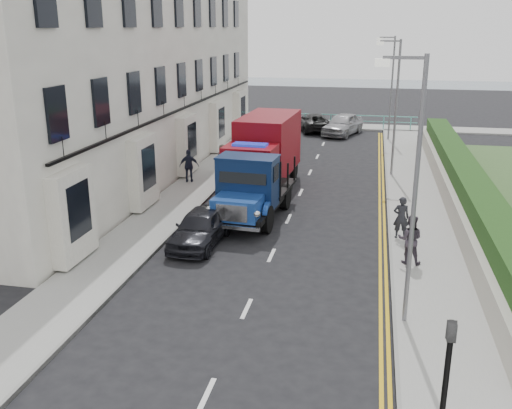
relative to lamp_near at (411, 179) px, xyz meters
name	(u,v)px	position (x,y,z in m)	size (l,w,h in m)	color
ground	(260,279)	(-4.18, 2.00, -4.00)	(120.00, 120.00, 0.00)	black
pavement_west	(190,191)	(-9.38, 11.00, -3.94)	(2.40, 38.00, 0.12)	gray
pavement_east	(417,204)	(1.12, 11.00, -3.94)	(2.60, 38.00, 0.12)	gray
promenade	(331,126)	(-4.18, 31.00, -3.94)	(30.00, 2.50, 0.12)	gray
sea_plane	(350,87)	(-4.18, 62.00, -4.00)	(120.00, 120.00, 0.00)	slate
terrace_west	(131,35)	(-13.65, 15.00, 3.17)	(6.31, 30.20, 14.25)	white
garden_east	(464,188)	(3.03, 11.00, -3.10)	(1.45, 28.00, 1.75)	#B2AD9E
seafront_railing	(331,121)	(-4.18, 30.20, -3.42)	(13.00, 0.08, 1.11)	#59B2A5
lamp_near	(411,179)	(0.00, 0.00, 0.00)	(1.23, 0.18, 7.00)	slate
lamp_mid	(394,100)	(0.00, 16.00, 0.00)	(1.23, 0.18, 7.00)	slate
lamp_far	(390,82)	(0.00, 26.00, 0.00)	(1.23, 0.18, 7.00)	slate
traffic_signal	(446,377)	(0.42, -5.50, -1.92)	(0.16, 0.20, 3.10)	black
bedford_lorry	(249,193)	(-5.67, 7.24, -2.74)	(2.69, 5.94, 2.74)	black
red_lorry	(265,152)	(-5.98, 12.25, -2.13)	(2.63, 6.81, 3.50)	black
parked_car_front	(200,227)	(-6.89, 4.54, -3.35)	(1.54, 3.82, 1.30)	black
parked_car_mid	(256,168)	(-6.78, 14.00, -3.38)	(1.30, 3.72, 1.23)	#64ACD7
parked_car_rear	(272,144)	(-6.97, 20.00, -3.34)	(1.83, 4.50, 1.31)	silver
seafront_car_left	(313,122)	(-5.40, 29.00, -3.34)	(2.20, 4.76, 1.32)	black
seafront_car_right	(343,124)	(-3.12, 27.63, -3.21)	(1.86, 4.63, 1.58)	#9A999E
pedestrian_east_near	(401,217)	(0.22, 6.35, -3.09)	(0.58, 0.38, 1.58)	#222228
pedestrian_east_far	(410,239)	(0.41, 3.98, -3.05)	(0.80, 0.63, 1.65)	#39313C
pedestrian_west_near	(189,166)	(-9.85, 12.39, -3.05)	(0.96, 0.40, 1.65)	#191E2E
pedestrian_west_far	(223,160)	(-8.58, 14.15, -3.07)	(0.78, 0.51, 1.61)	#41372E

